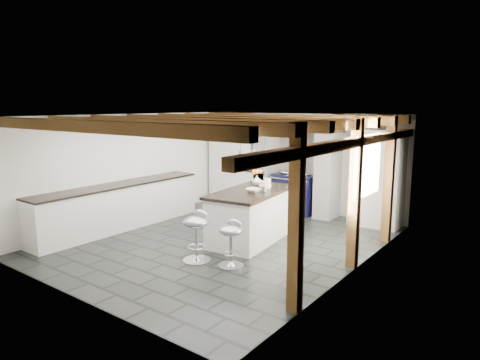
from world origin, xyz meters
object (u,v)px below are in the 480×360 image
Objects in this scene: bar_stool_far at (197,230)px; range_cooker at (295,193)px; bar_stool_near at (231,238)px; kitchen_island at (251,215)px.

range_cooker is at bearing 92.79° from bar_stool_far.
bar_stool_near is 0.60m from bar_stool_far.
kitchen_island reaches higher than bar_stool_far.
range_cooker is 2.35m from kitchen_island.
kitchen_island is 2.40× the size of bar_stool_far.
bar_stool_near is at bearing -75.80° from range_cooker.
range_cooker is 3.71m from bar_stool_near.
bar_stool_near is at bearing 12.03° from bar_stool_far.
range_cooker is 1.34× the size of bar_stool_near.
range_cooker is 0.50× the size of kitchen_island.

